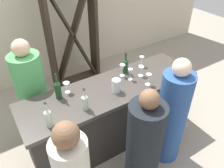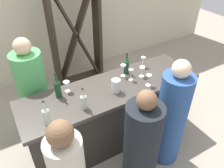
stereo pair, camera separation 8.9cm
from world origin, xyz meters
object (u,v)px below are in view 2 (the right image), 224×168
(wine_bottle_second_right_olive_green, at_px, (126,66))
(wine_glass_near_left, at_px, (149,78))
(wine_glass_far_right, at_px, (143,60))
(person_server_behind, at_px, (35,95))
(wine_bottle_second_left_olive_green, at_px, (58,88))
(wine_bottle_leftmost_clear_pale, at_px, (46,115))
(water_pitcher, at_px, (116,85))
(person_left_guest, at_px, (171,118))
(wine_rack, at_px, (76,34))
(wine_glass_near_center, at_px, (142,70))
(wine_glass_far_left, at_px, (123,68))
(person_right_guest, at_px, (141,149))
(wine_glass_far_center, at_px, (67,84))
(wine_glass_near_right, at_px, (131,72))
(wine_bottle_center_clear_pale, at_px, (84,101))

(wine_bottle_second_right_olive_green, distance_m, wine_glass_near_left, 0.40)
(wine_glass_far_right, bearing_deg, person_server_behind, 164.06)
(wine_bottle_second_left_olive_green, bearing_deg, wine_bottle_leftmost_clear_pale, -123.42)
(water_pitcher, distance_m, person_left_guest, 0.78)
(wine_glass_near_left, height_order, person_server_behind, person_server_behind)
(wine_rack, distance_m, wine_glass_near_left, 1.86)
(wine_glass_near_center, bearing_deg, wine_rack, 99.25)
(wine_glass_far_left, bearing_deg, wine_glass_near_center, -31.82)
(wine_bottle_second_left_olive_green, relative_size, wine_glass_near_left, 2.13)
(wine_rack, height_order, wine_bottle_leftmost_clear_pale, wine_rack)
(water_pitcher, relative_size, person_right_guest, 0.12)
(wine_glass_near_left, bearing_deg, person_left_guest, -82.97)
(wine_glass_far_center, bearing_deg, wine_bottle_second_left_olive_green, -159.22)
(wine_glass_near_center, xyz_separation_m, wine_glass_far_left, (-0.21, 0.13, 0.03))
(wine_glass_near_center, height_order, wine_glass_far_right, wine_glass_far_right)
(water_pitcher, height_order, person_right_guest, person_right_guest)
(wine_glass_near_left, xyz_separation_m, person_left_guest, (0.05, -0.42, -0.37))
(wine_glass_far_left, bearing_deg, person_right_guest, -110.39)
(wine_glass_near_right, relative_size, person_right_guest, 0.11)
(wine_glass_near_right, distance_m, wine_glass_far_right, 0.39)
(wine_bottle_leftmost_clear_pale, distance_m, water_pitcher, 0.90)
(wine_glass_near_left, relative_size, person_right_guest, 0.11)
(wine_glass_near_left, xyz_separation_m, wine_glass_near_center, (0.05, 0.21, -0.01))
(wine_bottle_second_left_olive_green, distance_m, wine_bottle_center_clear_pale, 0.38)
(wine_glass_near_right, xyz_separation_m, person_left_guest, (0.18, -0.64, -0.37))
(water_pitcher, height_order, person_server_behind, person_server_behind)
(wine_bottle_second_right_olive_green, relative_size, person_right_guest, 0.21)
(wine_bottle_center_clear_pale, xyz_separation_m, wine_glass_near_left, (0.88, -0.01, 0.01))
(wine_bottle_center_clear_pale, xyz_separation_m, person_server_behind, (-0.39, 0.82, -0.33))
(wine_glass_far_left, distance_m, wine_glass_far_center, 0.77)
(wine_bottle_second_right_olive_green, height_order, person_right_guest, person_right_guest)
(wine_bottle_leftmost_clear_pale, distance_m, wine_glass_far_center, 0.56)
(wine_bottle_second_right_olive_green, distance_m, wine_glass_far_center, 0.85)
(wine_glass_near_left, xyz_separation_m, wine_glass_far_right, (0.21, 0.41, -0.01))
(wine_bottle_second_left_olive_green, relative_size, wine_glass_near_right, 2.09)
(wine_bottle_center_clear_pale, distance_m, wine_glass_far_right, 1.16)
(wine_bottle_leftmost_clear_pale, relative_size, water_pitcher, 1.80)
(wine_glass_near_right, bearing_deg, wine_bottle_center_clear_pale, -164.99)
(wine_bottle_second_left_olive_green, xyz_separation_m, person_right_guest, (0.55, -0.94, -0.42))
(wine_bottle_leftmost_clear_pale, relative_size, wine_glass_far_center, 2.16)
(wine_bottle_center_clear_pale, xyz_separation_m, wine_bottle_second_right_olive_green, (0.80, 0.38, 0.01))
(person_server_behind, bearing_deg, person_left_guest, 57.96)
(wine_bottle_second_left_olive_green, distance_m, wine_glass_near_center, 1.12)
(wine_glass_far_left, bearing_deg, wine_glass_near_left, -64.62)
(wine_glass_far_right, bearing_deg, water_pitcher, -153.71)
(wine_bottle_center_clear_pale, xyz_separation_m, wine_glass_near_center, (0.93, 0.20, -0.01))
(wine_glass_near_center, bearing_deg, wine_glass_near_right, 178.23)
(wine_bottle_second_left_olive_green, bearing_deg, wine_bottle_second_right_olive_green, 2.15)
(wine_bottle_center_clear_pale, distance_m, wine_glass_far_center, 0.39)
(wine_glass_near_right, height_order, wine_glass_far_left, wine_glass_far_left)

